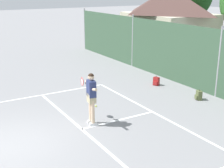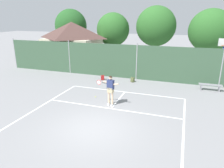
# 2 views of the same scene
# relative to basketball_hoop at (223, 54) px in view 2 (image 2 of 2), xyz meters

# --- Properties ---
(ground_plane) EXTENTS (120.00, 120.00, 0.00)m
(ground_plane) POSITION_rel_basketball_hoop_xyz_m (-6.64, -10.41, -2.31)
(ground_plane) COLOR gray
(court_markings) EXTENTS (8.30, 11.10, 0.01)m
(court_markings) POSITION_rel_basketball_hoop_xyz_m (-6.64, -9.77, -2.31)
(court_markings) COLOR white
(court_markings) RESTS_ON ground
(chainlink_fence) EXTENTS (26.09, 0.09, 3.08)m
(chainlink_fence) POSITION_rel_basketball_hoop_xyz_m (-6.64, -1.41, -0.84)
(chainlink_fence) COLOR #38563D
(chainlink_fence) RESTS_ON ground
(basketball_hoop) EXTENTS (0.90, 0.67, 3.55)m
(basketball_hoop) POSITION_rel_basketball_hoop_xyz_m (0.00, 0.00, 0.00)
(basketball_hoop) COLOR #284CB2
(basketball_hoop) RESTS_ON ground
(clubhouse_building) EXTENTS (6.32, 5.09, 4.64)m
(clubhouse_building) POSITION_rel_basketball_hoop_xyz_m (-15.48, 3.35, 0.10)
(clubhouse_building) COLOR beige
(clubhouse_building) RESTS_ON ground
(treeline_backdrop) EXTENTS (27.19, 4.40, 6.55)m
(treeline_backdrop) POSITION_rel_basketball_hoop_xyz_m (-5.25, 7.33, 1.63)
(treeline_backdrop) COLOR brown
(treeline_backdrop) RESTS_ON ground
(tennis_player) EXTENTS (1.44, 0.32, 1.85)m
(tennis_player) POSITION_rel_basketball_hoop_xyz_m (-6.85, -7.45, -1.20)
(tennis_player) COLOR silver
(tennis_player) RESTS_ON ground
(tennis_ball) EXTENTS (0.07, 0.07, 0.07)m
(tennis_ball) POSITION_rel_basketball_hoop_xyz_m (-8.23, -6.55, -2.28)
(tennis_ball) COLOR #CCE033
(tennis_ball) RESTS_ON ground
(backpack_red) EXTENTS (0.33, 0.32, 0.46)m
(backpack_red) POSITION_rel_basketball_hoop_xyz_m (-9.29, -2.63, -2.12)
(backpack_red) COLOR maroon
(backpack_red) RESTS_ON ground
(backpack_olive) EXTENTS (0.33, 0.32, 0.46)m
(backpack_olive) POSITION_rel_basketball_hoop_xyz_m (-6.72, -2.38, -2.12)
(backpack_olive) COLOR #566038
(backpack_olive) RESTS_ON ground
(courtside_bench) EXTENTS (1.60, 0.36, 0.48)m
(courtside_bench) POSITION_rel_basketball_hoop_xyz_m (-0.86, -2.57, -1.95)
(courtside_bench) COLOR gray
(courtside_bench) RESTS_ON ground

